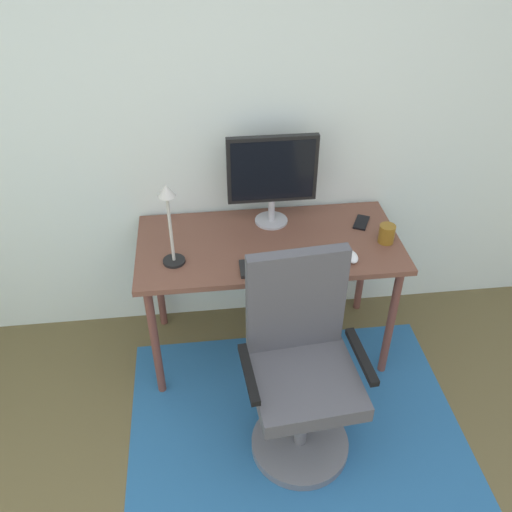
{
  "coord_description": "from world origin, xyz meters",
  "views": [
    {
      "loc": [
        -0.34,
        -0.49,
        2.4
      ],
      "look_at": [
        -0.1,
        1.55,
        0.87
      ],
      "focal_mm": 38.0,
      "sensor_mm": 36.0,
      "label": 1
    }
  ],
  "objects_px": {
    "computer_mouse": "(352,257)",
    "coffee_cup": "(387,234)",
    "keyboard": "(284,266)",
    "office_chair": "(301,375)",
    "monitor": "(272,173)",
    "desk_lamp": "(169,216)",
    "desk": "(269,254)",
    "cell_phone": "(361,222)"
  },
  "relations": [
    {
      "from": "computer_mouse",
      "to": "coffee_cup",
      "type": "height_order",
      "value": "coffee_cup"
    },
    {
      "from": "keyboard",
      "to": "office_chair",
      "type": "relative_size",
      "value": 0.4
    },
    {
      "from": "monitor",
      "to": "desk_lamp",
      "type": "relative_size",
      "value": 1.15
    },
    {
      "from": "desk",
      "to": "monitor",
      "type": "height_order",
      "value": "monitor"
    },
    {
      "from": "cell_phone",
      "to": "desk_lamp",
      "type": "xyz_separation_m",
      "value": [
        -1.02,
        -0.24,
        0.27
      ]
    },
    {
      "from": "computer_mouse",
      "to": "monitor",
      "type": "bearing_deg",
      "value": 131.94
    },
    {
      "from": "coffee_cup",
      "to": "office_chair",
      "type": "distance_m",
      "value": 0.87
    },
    {
      "from": "office_chair",
      "to": "monitor",
      "type": "bearing_deg",
      "value": 86.99
    },
    {
      "from": "desk",
      "to": "cell_phone",
      "type": "bearing_deg",
      "value": 12.35
    },
    {
      "from": "coffee_cup",
      "to": "desk_lamp",
      "type": "height_order",
      "value": "desk_lamp"
    },
    {
      "from": "desk",
      "to": "monitor",
      "type": "relative_size",
      "value": 2.73
    },
    {
      "from": "desk",
      "to": "coffee_cup",
      "type": "height_order",
      "value": "coffee_cup"
    },
    {
      "from": "desk",
      "to": "cell_phone",
      "type": "height_order",
      "value": "cell_phone"
    },
    {
      "from": "keyboard",
      "to": "cell_phone",
      "type": "relative_size",
      "value": 3.07
    },
    {
      "from": "desk",
      "to": "desk_lamp",
      "type": "distance_m",
      "value": 0.62
    },
    {
      "from": "desk",
      "to": "keyboard",
      "type": "distance_m",
      "value": 0.25
    },
    {
      "from": "office_chair",
      "to": "cell_phone",
      "type": "bearing_deg",
      "value": 54.13
    },
    {
      "from": "desk_lamp",
      "to": "keyboard",
      "type": "bearing_deg",
      "value": -11.31
    },
    {
      "from": "cell_phone",
      "to": "office_chair",
      "type": "bearing_deg",
      "value": -94.17
    },
    {
      "from": "coffee_cup",
      "to": "cell_phone",
      "type": "relative_size",
      "value": 0.71
    },
    {
      "from": "monitor",
      "to": "desk_lamp",
      "type": "height_order",
      "value": "monitor"
    },
    {
      "from": "cell_phone",
      "to": "coffee_cup",
      "type": "bearing_deg",
      "value": -40.31
    },
    {
      "from": "computer_mouse",
      "to": "keyboard",
      "type": "bearing_deg",
      "value": -175.83
    },
    {
      "from": "desk",
      "to": "computer_mouse",
      "type": "distance_m",
      "value": 0.45
    },
    {
      "from": "computer_mouse",
      "to": "desk_lamp",
      "type": "relative_size",
      "value": 0.24
    },
    {
      "from": "monitor",
      "to": "coffee_cup",
      "type": "bearing_deg",
      "value": -24.62
    },
    {
      "from": "keyboard",
      "to": "office_chair",
      "type": "height_order",
      "value": "office_chair"
    },
    {
      "from": "cell_phone",
      "to": "computer_mouse",
      "type": "bearing_deg",
      "value": -86.61
    },
    {
      "from": "computer_mouse",
      "to": "coffee_cup",
      "type": "relative_size",
      "value": 1.05
    },
    {
      "from": "monitor",
      "to": "keyboard",
      "type": "relative_size",
      "value": 1.17
    },
    {
      "from": "computer_mouse",
      "to": "desk_lamp",
      "type": "distance_m",
      "value": 0.92
    },
    {
      "from": "coffee_cup",
      "to": "office_chair",
      "type": "relative_size",
      "value": 0.09
    },
    {
      "from": "monitor",
      "to": "coffee_cup",
      "type": "relative_size",
      "value": 5.08
    },
    {
      "from": "cell_phone",
      "to": "desk",
      "type": "bearing_deg",
      "value": -140.63
    },
    {
      "from": "cell_phone",
      "to": "desk_lamp",
      "type": "relative_size",
      "value": 0.32
    },
    {
      "from": "keyboard",
      "to": "cell_phone",
      "type": "distance_m",
      "value": 0.59
    },
    {
      "from": "keyboard",
      "to": "office_chair",
      "type": "distance_m",
      "value": 0.53
    },
    {
      "from": "coffee_cup",
      "to": "desk_lamp",
      "type": "bearing_deg",
      "value": -177.43
    },
    {
      "from": "monitor",
      "to": "computer_mouse",
      "type": "distance_m",
      "value": 0.6
    },
    {
      "from": "keyboard",
      "to": "computer_mouse",
      "type": "bearing_deg",
      "value": 4.17
    },
    {
      "from": "desk_lamp",
      "to": "office_chair",
      "type": "xyz_separation_m",
      "value": [
        0.55,
        -0.53,
        -0.58
      ]
    },
    {
      "from": "desk",
      "to": "office_chair",
      "type": "relative_size",
      "value": 1.29
    }
  ]
}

